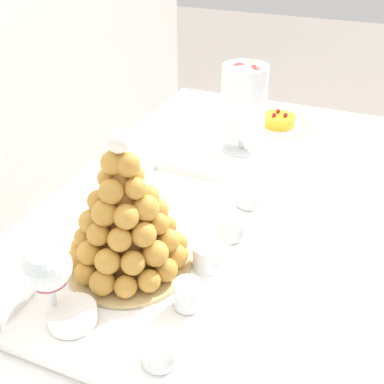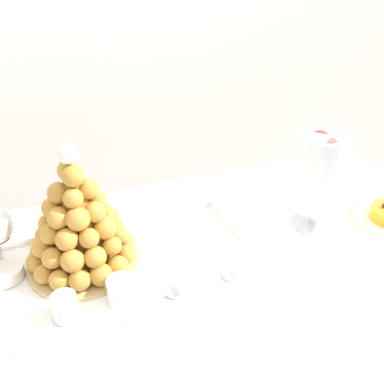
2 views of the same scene
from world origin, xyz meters
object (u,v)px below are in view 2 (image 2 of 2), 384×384
(serving_tray, at_px, (112,269))
(dessert_cup_mid_right, at_px, (177,280))
(dessert_cup_mid_left, at_px, (65,308))
(macaron_goblet, at_px, (321,173))
(croquembouche, at_px, (78,223))
(creme_brulee_ramekin, at_px, (3,272))
(dessert_cup_right, at_px, (233,265))
(dessert_cup_centre, at_px, (122,291))

(serving_tray, xyz_separation_m, dessert_cup_mid_right, (0.11, -0.12, 0.03))
(dessert_cup_mid_left, distance_m, macaron_goblet, 0.66)
(croquembouche, distance_m, dessert_cup_mid_left, 0.18)
(serving_tray, height_order, dessert_cup_mid_left, dessert_cup_mid_left)
(dessert_cup_mid_right, bearing_deg, serving_tray, 133.64)
(croquembouche, relative_size, dessert_cup_mid_left, 5.49)
(serving_tray, bearing_deg, macaron_goblet, -1.10)
(dessert_cup_mid_right, height_order, creme_brulee_ramekin, dessert_cup_mid_right)
(croquembouche, xyz_separation_m, dessert_cup_right, (0.29, -0.16, -0.09))
(creme_brulee_ramekin, xyz_separation_m, macaron_goblet, (0.75, -0.07, 0.13))
(croquembouche, bearing_deg, creme_brulee_ramekin, 173.75)
(dessert_cup_mid_right, distance_m, dessert_cup_right, 0.13)
(croquembouche, height_order, creme_brulee_ramekin, croquembouche)
(dessert_cup_mid_right, bearing_deg, creme_brulee_ramekin, 152.29)
(macaron_goblet, bearing_deg, dessert_cup_right, -159.64)
(dessert_cup_centre, bearing_deg, dessert_cup_right, -2.35)
(serving_tray, xyz_separation_m, croquembouche, (-0.05, 0.04, 0.11))
(serving_tray, relative_size, creme_brulee_ramekin, 7.41)
(croquembouche, bearing_deg, dessert_cup_mid_right, -43.60)
(serving_tray, height_order, dessert_cup_mid_right, dessert_cup_mid_right)
(croquembouche, height_order, dessert_cup_mid_left, croquembouche)
(serving_tray, bearing_deg, creme_brulee_ramekin, 165.27)
(creme_brulee_ramekin, bearing_deg, dessert_cup_mid_left, -57.26)
(creme_brulee_ramekin, height_order, macaron_goblet, macaron_goblet)
(dessert_cup_right, xyz_separation_m, macaron_goblet, (0.29, 0.11, 0.12))
(dessert_cup_right, bearing_deg, serving_tray, 154.10)
(dessert_cup_right, bearing_deg, creme_brulee_ramekin, 159.27)
(serving_tray, distance_m, creme_brulee_ramekin, 0.23)
(dessert_cup_mid_left, relative_size, dessert_cup_centre, 0.88)
(dessert_cup_mid_left, bearing_deg, creme_brulee_ramekin, 122.74)
(croquembouche, height_order, macaron_goblet, croquembouche)
(dessert_cup_right, bearing_deg, dessert_cup_mid_left, 179.04)
(serving_tray, distance_m, croquembouche, 0.13)
(creme_brulee_ramekin, bearing_deg, croquembouche, -6.25)
(croquembouche, distance_m, dessert_cup_right, 0.34)
(dessert_cup_centre, xyz_separation_m, dessert_cup_right, (0.24, -0.01, 0.00))
(serving_tray, distance_m, macaron_goblet, 0.55)
(dessert_cup_mid_left, distance_m, dessert_cup_right, 0.35)
(dessert_cup_mid_right, relative_size, dessert_cup_right, 1.18)
(serving_tray, distance_m, dessert_cup_centre, 0.11)
(dessert_cup_mid_left, xyz_separation_m, creme_brulee_ramekin, (-0.11, 0.17, -0.01))
(dessert_cup_mid_right, bearing_deg, dessert_cup_right, 0.06)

